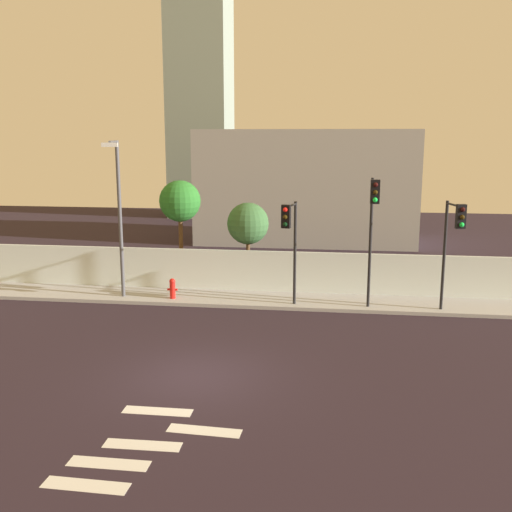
# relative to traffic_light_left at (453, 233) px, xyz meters

# --- Properties ---
(ground_plane) EXTENTS (80.00, 80.00, 0.00)m
(ground_plane) POSITION_rel_traffic_light_left_xyz_m (-8.39, -6.86, -3.34)
(ground_plane) COLOR black
(sidewalk) EXTENTS (36.00, 2.40, 0.15)m
(sidewalk) POSITION_rel_traffic_light_left_xyz_m (-8.39, 1.34, -3.27)
(sidewalk) COLOR #A4A4A4
(sidewalk) RESTS_ON ground
(perimeter_wall) EXTENTS (36.00, 0.18, 1.80)m
(perimeter_wall) POSITION_rel_traffic_light_left_xyz_m (-8.39, 2.63, -2.29)
(perimeter_wall) COLOR silver
(perimeter_wall) RESTS_ON sidewalk
(crosswalk_marking) EXTENTS (3.70, 3.86, 0.01)m
(crosswalk_marking) POSITION_rel_traffic_light_left_xyz_m (-8.68, -10.96, -3.34)
(crosswalk_marking) COLOR silver
(crosswalk_marking) RESTS_ON ground
(traffic_light_left) EXTENTS (0.53, 1.48, 4.35)m
(traffic_light_left) POSITION_rel_traffic_light_left_xyz_m (0.00, 0.00, 0.00)
(traffic_light_left) COLOR black
(traffic_light_left) RESTS_ON sidewalk
(traffic_light_center) EXTENTS (0.35, 1.33, 5.20)m
(traffic_light_center) POSITION_rel_traffic_light_left_xyz_m (-3.01, 0.13, 0.57)
(traffic_light_center) COLOR black
(traffic_light_center) RESTS_ON sidewalk
(traffic_light_right) EXTENTS (0.52, 1.47, 4.23)m
(traffic_light_right) POSITION_rel_traffic_light_left_xyz_m (-6.19, -0.00, -0.08)
(traffic_light_right) COLOR black
(traffic_light_right) RESTS_ON sidewalk
(street_lamp_curbside) EXTENTS (0.84, 2.17, 6.62)m
(street_lamp_curbside) POSITION_rel_traffic_light_left_xyz_m (-13.37, 0.59, 0.76)
(street_lamp_curbside) COLOR #4C4C51
(street_lamp_curbside) RESTS_ON sidewalk
(fire_hydrant) EXTENTS (0.44, 0.26, 0.87)m
(fire_hydrant) POSITION_rel_traffic_light_left_xyz_m (-11.23, 0.82, -2.73)
(fire_hydrant) COLOR red
(fire_hydrant) RESTS_ON sidewalk
(roadside_tree_leftmost) EXTENTS (1.90, 1.90, 4.97)m
(roadside_tree_leftmost) POSITION_rel_traffic_light_left_xyz_m (-11.53, 3.52, 0.63)
(roadside_tree_leftmost) COLOR brown
(roadside_tree_leftmost) RESTS_ON ground
(roadside_tree_midleft) EXTENTS (1.91, 1.91, 3.99)m
(roadside_tree_midleft) POSITION_rel_traffic_light_left_xyz_m (-8.38, 3.52, -0.32)
(roadside_tree_midleft) COLOR brown
(roadside_tree_midleft) RESTS_ON ground
(low_building_distant) EXTENTS (14.11, 6.00, 7.35)m
(low_building_distant) POSITION_rel_traffic_light_left_xyz_m (-6.41, 16.63, 0.33)
(low_building_distant) COLOR #A2A2A2
(low_building_distant) RESTS_ON ground
(tower_on_skyline) EXTENTS (5.03, 5.00, 33.07)m
(tower_on_skyline) POSITION_rel_traffic_light_left_xyz_m (-16.21, 28.63, 13.19)
(tower_on_skyline) COLOR gray
(tower_on_skyline) RESTS_ON ground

